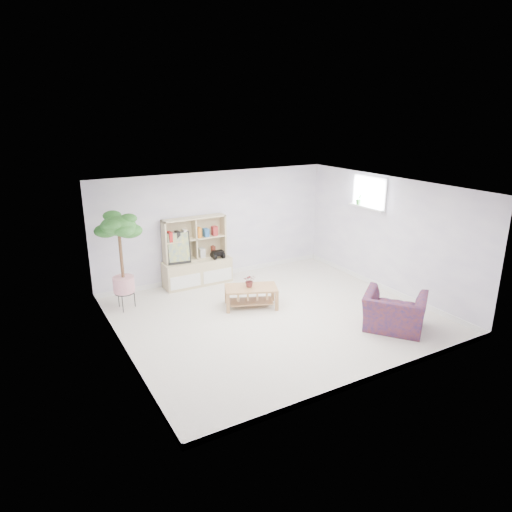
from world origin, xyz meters
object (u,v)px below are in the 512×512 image
storage_unit (197,252)px  floor_tree (122,262)px  armchair (395,309)px  coffee_table (251,297)px

storage_unit → floor_tree: size_ratio=0.78×
storage_unit → floor_tree: 1.81m
floor_tree → armchair: size_ratio=1.87×
storage_unit → coffee_table: size_ratio=1.50×
armchair → floor_tree: bearing=12.9°
floor_tree → armchair: floor_tree is taller
storage_unit → armchair: (2.12, -3.71, -0.37)m
armchair → coffee_table: bearing=1.7°
coffee_table → armchair: armchair is taller
coffee_table → floor_tree: size_ratio=0.52×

